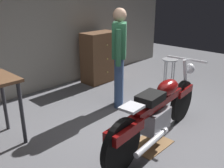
# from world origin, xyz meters

# --- Properties ---
(ground_plane) EXTENTS (12.00, 12.00, 0.00)m
(ground_plane) POSITION_xyz_m (0.00, 0.00, 0.00)
(ground_plane) COLOR slate
(back_wall) EXTENTS (8.00, 0.12, 3.10)m
(back_wall) POSITION_xyz_m (0.00, 2.80, 1.55)
(back_wall) COLOR gray
(back_wall) RESTS_ON ground_plane
(motorcycle) EXTENTS (2.19, 0.61, 1.00)m
(motorcycle) POSITION_xyz_m (0.12, -0.05, 0.45)
(motorcycle) COLOR black
(motorcycle) RESTS_ON ground_plane
(person_standing) EXTENTS (0.46, 0.41, 1.67)m
(person_standing) POSITION_xyz_m (0.62, 1.10, 0.93)
(person_standing) COLOR #395280
(person_standing) RESTS_ON ground_plane
(shop_stool) EXTENTS (0.32, 0.32, 0.64)m
(shop_stool) POSITION_xyz_m (1.92, 0.90, 0.50)
(shop_stool) COLOR #B2B2B7
(shop_stool) RESTS_ON ground_plane
(wooden_dresser) EXTENTS (0.80, 0.47, 1.10)m
(wooden_dresser) POSITION_xyz_m (1.31, 2.30, 0.55)
(wooden_dresser) COLOR brown
(wooden_dresser) RESTS_ON ground_plane
(drip_tray) EXTENTS (0.56, 0.40, 0.01)m
(drip_tray) POSITION_xyz_m (-0.02, -0.05, 0.01)
(drip_tray) COLOR olive
(drip_tray) RESTS_ON ground_plane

